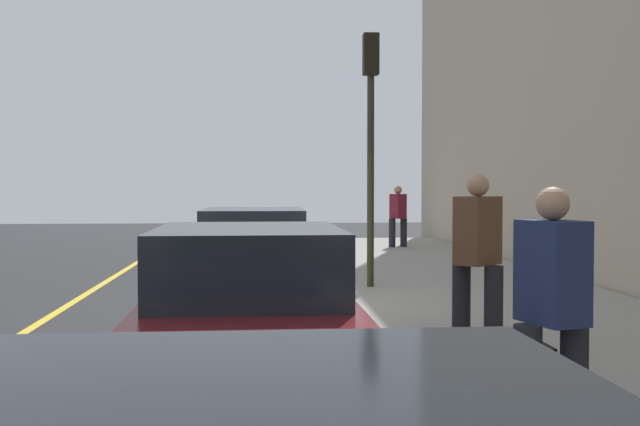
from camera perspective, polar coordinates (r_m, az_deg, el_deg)
name	(u,v)px	position (r m, az deg, el deg)	size (l,w,h in m)	color
ground_plane	(272,310)	(11.83, -3.52, -7.15)	(56.00, 56.00, 0.00)	#28282B
sidewalk	(486,303)	(12.32, 12.12, -6.47)	(28.00, 4.60, 0.15)	gray
lane_stripe_centre	(56,313)	(12.20, -18.83, -6.95)	(28.00, 0.14, 0.01)	gold
snow_bank_curb	(309,284)	(14.00, -0.78, -5.27)	(8.91, 0.56, 0.22)	white
parked_car_maroon	(248,310)	(7.07, -5.29, -7.12)	(4.32, 1.94, 1.51)	black
parked_car_white	(254,254)	(12.74, -4.91, -3.06)	(4.45, 1.93, 1.51)	black
pedestrian_navy_coat	(552,307)	(5.43, 16.68, -6.65)	(0.53, 0.55, 1.72)	black
pedestrian_brown_coat	(477,254)	(8.62, 11.51, -2.96)	(0.57, 0.58, 1.86)	black
pedestrian_burgundy_coat	(398,214)	(22.10, 5.75, -0.11)	(0.54, 0.55, 1.73)	black
traffic_light_pole	(371,116)	(13.37, 3.74, 7.13)	(0.35, 0.26, 4.32)	#2D2D19
rolling_suitcase	(533,385)	(5.91, 15.40, -12.08)	(0.34, 0.22, 0.95)	black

